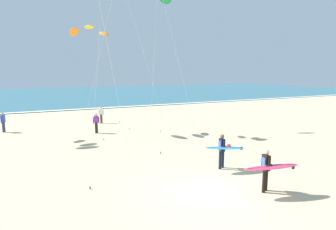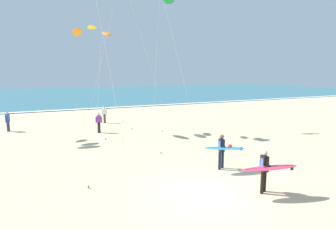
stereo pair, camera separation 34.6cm
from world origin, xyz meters
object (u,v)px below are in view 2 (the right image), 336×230
surfer_lead (266,168)px  beach_ball (230,146)px  kite_arc_golden_extra (92,31)px  bystander_blue_top (8,121)px  surfer_trailing (223,149)px  bystander_white_top (104,114)px  bystander_purple_top (99,122)px

surfer_lead → beach_ball: 6.55m
kite_arc_golden_extra → bystander_blue_top: (-6.44, 2.61, -7.03)m
beach_ball → surfer_trailing: bearing=-133.2°
bystander_white_top → bystander_blue_top: bearing=-176.3°
surfer_lead → bystander_blue_top: (-9.97, 17.62, -0.23)m
bystander_blue_top → surfer_lead: bearing=-60.5°
surfer_trailing → bystander_white_top: bearing=98.5°
surfer_lead → bystander_white_top: surfer_lead is taller
bystander_white_top → kite_arc_golden_extra: bearing=-114.1°
surfer_lead → bystander_purple_top: 14.42m
bystander_purple_top → beach_ball: bystander_purple_top is taller
surfer_trailing → kite_arc_golden_extra: bearing=106.9°
kite_arc_golden_extra → bystander_blue_top: kite_arc_golden_extra is taller
bystander_purple_top → bystander_white_top: (1.35, 4.14, 0.00)m
kite_arc_golden_extra → bystander_purple_top: kite_arc_golden_extra is taller
surfer_trailing → bystander_blue_top: size_ratio=1.31×
bystander_blue_top → kite_arc_golden_extra: bearing=-22.1°
bystander_white_top → beach_ball: (5.00, -12.30, -0.67)m
surfer_trailing → bystander_blue_top: surfer_trailing is taller
beach_ball → surfer_lead: bearing=-116.2°
beach_ball → bystander_blue_top: bearing=137.4°
bystander_purple_top → bystander_blue_top: (-6.48, 3.63, 0.00)m
surfer_trailing → beach_ball: 4.06m
kite_arc_golden_extra → surfer_trailing: bearing=-73.1°
surfer_trailing → kite_arc_golden_extra: size_ratio=0.25×
bystander_purple_top → beach_ball: 10.36m
bystander_purple_top → beach_ball: bearing=-52.1°
surfer_lead → bystander_purple_top: size_ratio=1.43×
surfer_lead → bystander_white_top: 18.25m
bystander_purple_top → beach_ball: (6.35, -8.16, -0.67)m
bystander_blue_top → beach_ball: size_ratio=5.68×
kite_arc_golden_extra → beach_ball: kite_arc_golden_extra is taller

